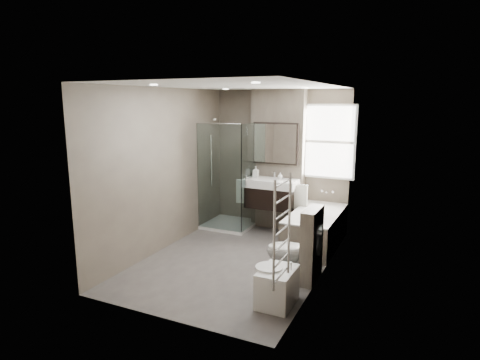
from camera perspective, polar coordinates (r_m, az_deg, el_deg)
The scene contains 15 objects.
room at distance 5.91m, azimuth -0.34°, elevation 0.57°, with size 2.70×3.90×2.70m.
vanity_pier at distance 7.54m, azimuth 5.45°, elevation 2.82°, with size 1.00×0.25×2.60m, color #5C5348.
vanity at distance 7.32m, azimuth 4.45°, elevation -1.88°, with size 0.95×0.47×0.66m.
mirror_cabinet at distance 7.34m, azimuth 5.07°, elevation 5.20°, with size 0.86×0.08×0.76m.
towel_left at distance 7.51m, azimuth 0.39°, elevation -1.66°, with size 0.24×0.06×0.44m, color silver.
towel_right at distance 7.13m, azimuth 8.61°, elevation -2.49°, with size 0.24×0.06×0.44m, color silver.
shower_enclosure at distance 7.60m, azimuth -1.10°, elevation -3.29°, with size 0.90×0.90×2.00m.
bathtub at distance 6.86m, azimuth 10.72°, elevation -6.60°, with size 0.75×1.60×0.57m.
window at distance 7.34m, azimuth 12.43°, elevation 5.34°, with size 0.98×0.06×1.33m.
toilet at distance 5.59m, azimuth 7.65°, elevation -10.02°, with size 0.42×0.74×0.75m, color white.
cistern_box at distance 5.50m, azimuth 10.14°, elevation -9.09°, with size 0.19×0.55×1.00m.
bidet at distance 4.95m, azimuth 5.25°, elevation -14.75°, with size 0.47×0.54×0.56m.
towel_radiator at distance 4.06m, azimuth 6.01°, elevation -7.09°, with size 0.03×0.49×1.10m.
soap_bottle_a at distance 7.42m, azimuth 2.27°, elevation 1.19°, with size 0.09×0.09×0.21m, color white.
soap_bottle_b at distance 7.29m, azimuth 5.74°, elevation 0.60°, with size 0.09×0.09×0.12m, color white.
Camera 1 is at (2.49, -5.25, 2.39)m, focal length 30.00 mm.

